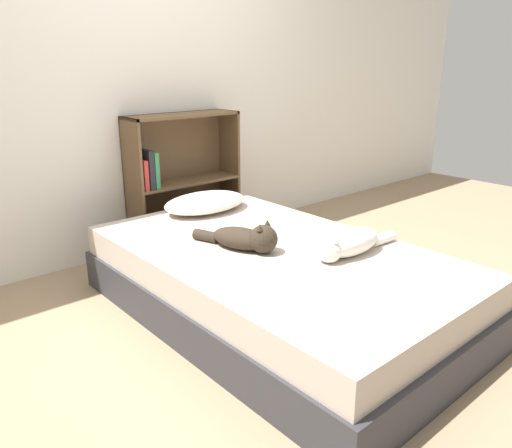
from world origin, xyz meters
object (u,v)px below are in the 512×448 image
object	(u,v)px
cat_light	(349,243)
bed	(275,282)
cat_dark	(246,238)
bookshelf	(178,180)
pillow	(205,202)

from	to	relation	value
cat_light	bed	bearing A→B (deg)	-53.01
cat_light	cat_dark	bearing A→B (deg)	-48.22
bed	cat_dark	distance (m)	0.30
cat_dark	bookshelf	xyz separation A→B (m)	(0.35, 1.19, 0.06)
bed	pillow	xyz separation A→B (m)	(0.13, 0.82, 0.25)
cat_dark	bookshelf	size ratio (longest dim) A/B	0.50
bed	cat_light	bearing A→B (deg)	-55.41
pillow	bed	bearing A→B (deg)	-99.31
bed	bookshelf	xyz separation A→B (m)	(0.23, 1.29, 0.31)
pillow	cat_light	bearing A→B (deg)	-85.85
bed	cat_light	size ratio (longest dim) A/B	3.66
cat_dark	pillow	bearing A→B (deg)	140.99
pillow	cat_dark	size ratio (longest dim) A/B	1.19
cat_light	cat_dark	xyz separation A→B (m)	(-0.34, 0.41, -0.00)
bookshelf	cat_dark	bearing A→B (deg)	-106.25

